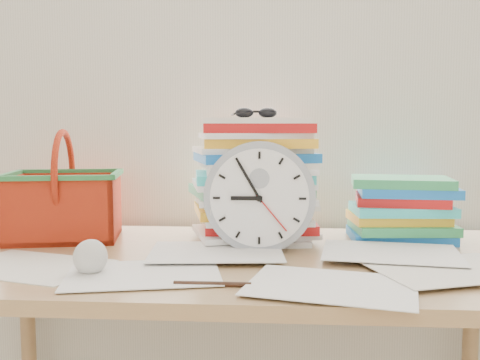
# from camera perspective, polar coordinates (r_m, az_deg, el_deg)

# --- Properties ---
(curtain) EXTENTS (2.40, 0.01, 2.50)m
(curtain) POSITION_cam_1_polar(r_m,az_deg,el_deg) (1.61, 0.52, 14.70)
(curtain) COLOR silver
(curtain) RESTS_ON room_shell
(desk) EXTENTS (1.40, 0.70, 0.75)m
(desk) POSITION_cam_1_polar(r_m,az_deg,el_deg) (1.27, -0.54, -11.30)
(desk) COLOR #9C7649
(desk) RESTS_ON ground
(paper_stack) EXTENTS (0.37, 0.33, 0.32)m
(paper_stack) POSITION_cam_1_polar(r_m,az_deg,el_deg) (1.40, 1.53, 0.07)
(paper_stack) COLOR white
(paper_stack) RESTS_ON desk
(clock) EXTENTS (0.26, 0.05, 0.26)m
(clock) POSITION_cam_1_polar(r_m,az_deg,el_deg) (1.27, 2.11, -1.78)
(clock) COLOR #969CA5
(clock) RESTS_ON desk
(sunglasses) EXTENTS (0.14, 0.12, 0.03)m
(sunglasses) POSITION_cam_1_polar(r_m,az_deg,el_deg) (1.39, 1.71, 7.18)
(sunglasses) COLOR black
(sunglasses) RESTS_ON paper_stack
(book_stack) EXTENTS (0.28, 0.22, 0.16)m
(book_stack) POSITION_cam_1_polar(r_m,az_deg,el_deg) (1.47, 16.85, -2.95)
(book_stack) COLOR white
(book_stack) RESTS_ON desk
(basket) EXTENTS (0.32, 0.27, 0.28)m
(basket) POSITION_cam_1_polar(r_m,az_deg,el_deg) (1.48, -18.24, -0.60)
(basket) COLOR red
(basket) RESTS_ON desk
(crumpled_ball) EXTENTS (0.07, 0.07, 0.07)m
(crumpled_ball) POSITION_cam_1_polar(r_m,az_deg,el_deg) (1.13, -15.69, -7.87)
(crumpled_ball) COLOR silver
(crumpled_ball) RESTS_ON desk
(pen) EXTENTS (0.15, 0.01, 0.01)m
(pen) POSITION_cam_1_polar(r_m,az_deg,el_deg) (1.01, -2.97, -11.01)
(pen) COLOR black
(pen) RESTS_ON desk
(scattered_papers) EXTENTS (1.26, 0.42, 0.02)m
(scattered_papers) POSITION_cam_1_polar(r_m,az_deg,el_deg) (1.25, -0.54, -7.75)
(scattered_papers) COLOR white
(scattered_papers) RESTS_ON desk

